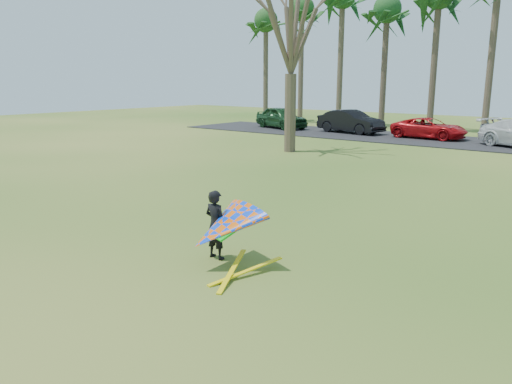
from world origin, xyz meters
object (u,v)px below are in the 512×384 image
Objects in this scene: car_0 at (281,117)px; car_2 at (429,128)px; car_1 at (351,121)px; bare_tree_left at (292,21)px; kite_flyer at (223,227)px.

car_0 is 1.04× the size of car_2.
car_2 is (5.80, 0.10, -0.16)m from car_1.
car_0 reaches higher than car_1.
bare_tree_left is at bearing -123.44° from car_0.
kite_flyer is at bearing -148.07° from car_1.
car_0 is 6.17m from car_1.
car_2 is 2.04× the size of kite_flyer.
bare_tree_left reaches higher than kite_flyer.
bare_tree_left is at bearing 163.68° from car_2.
bare_tree_left reaches higher than car_0.
kite_flyer is at bearing -59.77° from bare_tree_left.
bare_tree_left is 1.99× the size of car_2.
car_0 is at bearing 100.86° from car_1.
kite_flyer reaches higher than car_2.
car_2 is at bearing -79.80° from car_1.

